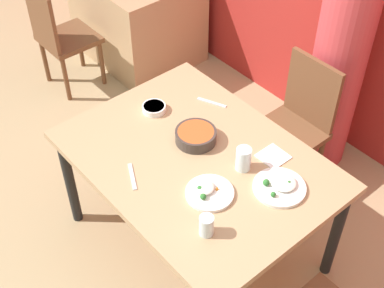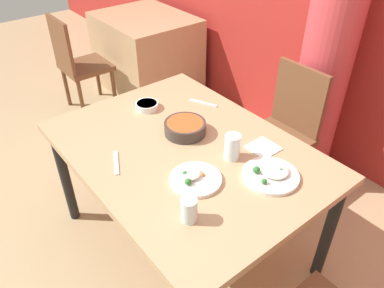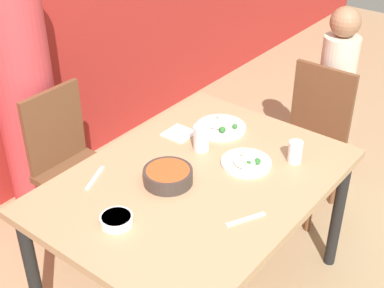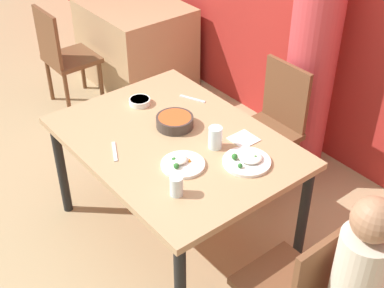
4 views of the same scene
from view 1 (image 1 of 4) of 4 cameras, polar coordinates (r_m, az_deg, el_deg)
name	(u,v)px [view 1 (image 1 of 4)]	position (r m, az deg, el deg)	size (l,w,h in m)	color
ground_plane	(196,243)	(3.32, 0.45, -10.47)	(10.00, 10.00, 0.00)	tan
dining_table	(197,168)	(2.81, 0.53, -2.57)	(1.38, 1.02, 0.73)	tan
chair_adult_spot	(296,122)	(3.41, 11.02, 2.31)	(0.40, 0.40, 0.89)	brown
person_adult	(339,63)	(3.46, 15.40, 8.36)	(0.33, 0.33, 1.67)	#C63D42
bowl_curry	(196,136)	(2.83, 0.41, 0.89)	(0.22, 0.22, 0.07)	#3D332D
plate_rice_adult	(208,192)	(2.58, 1.73, -5.12)	(0.24, 0.24, 0.05)	white
plate_rice_child	(280,186)	(2.64, 9.37, -4.46)	(0.26, 0.26, 0.05)	white
bowl_rice_small	(154,108)	(3.03, -4.08, 3.86)	(0.13, 0.13, 0.04)	white
glass_water_tall	(206,225)	(2.40, 1.55, -8.68)	(0.07, 0.07, 0.11)	silver
glass_water_short	(243,159)	(2.67, 5.50, -1.59)	(0.08, 0.08, 0.13)	silver
napkin_folded	(273,156)	(2.79, 8.65, -1.32)	(0.14, 0.14, 0.01)	white
fork_steel	(132,176)	(2.68, -6.39, -3.46)	(0.17, 0.10, 0.01)	silver
spoon_steel	(212,102)	(3.09, 2.12, 4.45)	(0.17, 0.09, 0.01)	silver
background_table	(138,16)	(4.64, -5.82, 13.48)	(0.94, 0.77, 0.75)	tan
chair_background	(60,35)	(4.29, -13.92, 11.22)	(0.40, 0.40, 0.89)	brown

